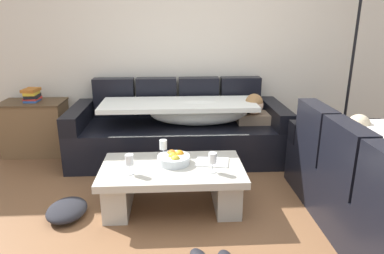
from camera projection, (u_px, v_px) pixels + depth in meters
ground_plane at (209, 239)px, 2.61m from camera, size 14.00×14.00×0.00m
back_wall at (192, 37)px, 4.25m from camera, size 9.00×0.10×2.70m
couch_along_wall at (182, 130)px, 4.05m from camera, size 2.42×0.92×0.88m
coffee_table at (172, 182)px, 2.99m from camera, size 1.20×0.68×0.38m
fruit_bowl at (174, 159)px, 3.00m from camera, size 0.28×0.28×0.10m
wine_glass_near_left at (129, 161)px, 2.77m from camera, size 0.07×0.07×0.17m
wine_glass_near_right at (213, 159)px, 2.81m from camera, size 0.07×0.07×0.17m
wine_glass_far_back at (163, 145)px, 3.10m from camera, size 0.07×0.07×0.17m
open_magazine at (212, 162)px, 3.03m from camera, size 0.31×0.26×0.01m
side_cabinet at (36, 128)px, 4.17m from camera, size 0.72×0.44×0.64m
book_stack_on_cabinet at (32, 95)px, 4.05m from camera, size 0.18×0.22×0.15m
floor_lamp at (350, 60)px, 3.95m from camera, size 0.33×0.31×1.95m
crumpled_garment at (67, 210)px, 2.89m from camera, size 0.34×0.42×0.12m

